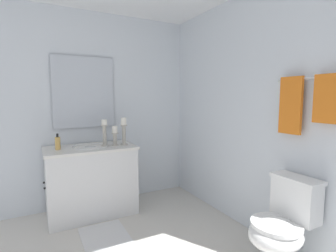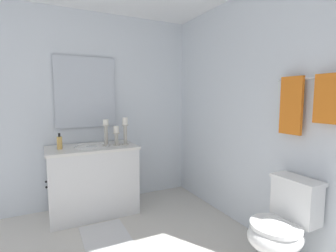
# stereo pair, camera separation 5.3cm
# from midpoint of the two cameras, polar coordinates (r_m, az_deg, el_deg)

# --- Properties ---
(wall_back) EXTENTS (2.61, 0.04, 2.45)m
(wall_back) POSITION_cam_midpoint_polar(r_m,az_deg,el_deg) (2.82, 15.91, 2.90)
(wall_back) COLOR silver
(wall_back) RESTS_ON ground
(wall_left) EXTENTS (0.04, 2.63, 2.45)m
(wall_left) POSITION_cam_midpoint_polar(r_m,az_deg,el_deg) (3.40, -17.15, 3.41)
(wall_left) COLOR silver
(wall_left) RESTS_ON ground
(vanity_cabinet) EXTENTS (0.58, 1.02, 0.81)m
(vanity_cabinet) POSITION_cam_midpoint_polar(r_m,az_deg,el_deg) (3.21, -17.36, -11.63)
(vanity_cabinet) COLOR silver
(vanity_cabinet) RESTS_ON ground
(sink_basin) EXTENTS (0.40, 0.40, 0.24)m
(sink_basin) POSITION_cam_midpoint_polar(r_m,az_deg,el_deg) (3.12, -17.57, -5.18)
(sink_basin) COLOR white
(sink_basin) RESTS_ON vanity_cabinet
(mirror) EXTENTS (0.02, 0.73, 0.87)m
(mirror) POSITION_cam_midpoint_polar(r_m,az_deg,el_deg) (3.33, -18.87, 7.18)
(mirror) COLOR silver
(candle_holder_tall) EXTENTS (0.09, 0.09, 0.33)m
(candle_holder_tall) POSITION_cam_midpoint_polar(r_m,az_deg,el_deg) (3.11, -10.41, -0.97)
(candle_holder_tall) COLOR #B7B2A5
(candle_holder_tall) RESTS_ON vanity_cabinet
(candle_holder_short) EXTENTS (0.09, 0.09, 0.23)m
(candle_holder_short) POSITION_cam_midpoint_polar(r_m,az_deg,el_deg) (3.09, -12.37, -2.09)
(candle_holder_short) COLOR #B7B2A5
(candle_holder_short) RESTS_ON vanity_cabinet
(candle_holder_mid) EXTENTS (0.09, 0.09, 0.31)m
(candle_holder_mid) POSITION_cam_midpoint_polar(r_m,az_deg,el_deg) (3.11, -14.61, -1.32)
(candle_holder_mid) COLOR #B7B2A5
(candle_holder_mid) RESTS_ON vanity_cabinet
(soap_bottle) EXTENTS (0.06, 0.06, 0.18)m
(soap_bottle) POSITION_cam_midpoint_polar(r_m,az_deg,el_deg) (3.06, -24.08, -3.52)
(soap_bottle) COLOR #E5B259
(soap_bottle) RESTS_ON vanity_cabinet
(toilet) EXTENTS (0.39, 0.54, 0.75)m
(toilet) POSITION_cam_midpoint_polar(r_m,az_deg,el_deg) (2.33, 23.67, -20.07)
(toilet) COLOR white
(toilet) RESTS_ON ground
(towel_bar) EXTENTS (0.59, 0.02, 0.02)m
(towel_bar) POSITION_cam_midpoint_polar(r_m,az_deg,el_deg) (2.28, 28.90, 9.50)
(towel_bar) COLOR silver
(towel_near_vanity) EXTENTS (0.20, 0.03, 0.48)m
(towel_near_vanity) POSITION_cam_midpoint_polar(r_m,az_deg,el_deg) (2.34, 25.35, 4.20)
(towel_near_vanity) COLOR orange
(towel_near_vanity) RESTS_ON towel_bar
(towel_center) EXTENTS (0.19, 0.03, 0.36)m
(towel_center) POSITION_cam_midpoint_polar(r_m,az_deg,el_deg) (2.18, 31.66, 5.27)
(towel_center) COLOR orange
(towel_center) RESTS_ON towel_bar
(bath_mat) EXTENTS (0.60, 0.44, 0.02)m
(bath_mat) POSITION_cam_midpoint_polar(r_m,az_deg,el_deg) (2.80, -14.47, -23.24)
(bath_mat) COLOR silver
(bath_mat) RESTS_ON ground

